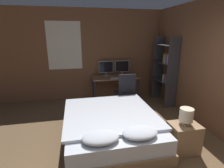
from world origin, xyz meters
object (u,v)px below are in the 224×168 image
nightstand (183,138)px  computer_mouse (126,77)px  keyboard (117,78)px  monitor_left (106,68)px  monitor_right (122,67)px  bookshelf (167,68)px  bed (111,127)px  office_chair (125,95)px  bedside_lamp (186,115)px  desk (115,80)px

nightstand → computer_mouse: bearing=96.6°
keyboard → computer_mouse: bearing=0.0°
monitor_left → monitor_right: size_ratio=1.00×
computer_mouse → bookshelf: 1.17m
bed → office_chair: 1.49m
bed → nightstand: (1.14, -0.63, -0.00)m
nightstand → monitor_right: bearing=96.2°
keyboard → bookshelf: bookshelf is taller
monitor_right → computer_mouse: size_ratio=6.52×
monitor_left → office_chair: monitor_left is taller
bedside_lamp → keyboard: size_ratio=0.74×
bed → keyboard: keyboard is taller
bedside_lamp → monitor_left: bearing=105.9°
bedside_lamp → desk: bedside_lamp is taller
office_chair → desk: bearing=97.0°
bed → desk: desk is taller
nightstand → desk: bearing=102.0°
monitor_right → computer_mouse: (0.03, -0.41, -0.24)m
desk → monitor_left: size_ratio=3.12×
bed → bookshelf: size_ratio=1.05×
bedside_lamp → office_chair: bearing=103.9°
keyboard → office_chair: size_ratio=0.39×
nightstand → computer_mouse: size_ratio=7.51×
nightstand → keyboard: size_ratio=1.35×
desk → bed: bearing=-105.3°
monitor_left → bookshelf: 1.79m
monitor_left → office_chair: bearing=-70.0°
desk → computer_mouse: 0.37m
desk → keyboard: bearing=-90.0°
computer_mouse → bookshelf: bearing=-21.4°
monitor_right → office_chair: size_ratio=0.46×
nightstand → keyboard: (-0.58, 2.51, 0.47)m
bed → monitor_right: 2.54m
bed → monitor_right: monitor_right is taller
nightstand → bookshelf: bookshelf is taller
desk → monitor_left: 0.48m
monitor_right → monitor_left: bearing=180.0°
nightstand → monitor_left: (-0.83, 2.91, 0.72)m
monitor_right → computer_mouse: bearing=-86.2°
computer_mouse → bookshelf: size_ratio=0.04×
monitor_right → keyboard: (-0.26, -0.41, -0.25)m
nightstand → desk: desk is taller
bed → desk: 2.19m
computer_mouse → bed: bearing=-114.4°
bed → office_chair: office_chair is taller
monitor_left → computer_mouse: size_ratio=6.52×
monitor_left → keyboard: bearing=-57.8°
computer_mouse → office_chair: office_chair is taller
desk → monitor_right: (0.26, 0.21, 0.35)m
bed → desk: (0.57, 2.08, 0.37)m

